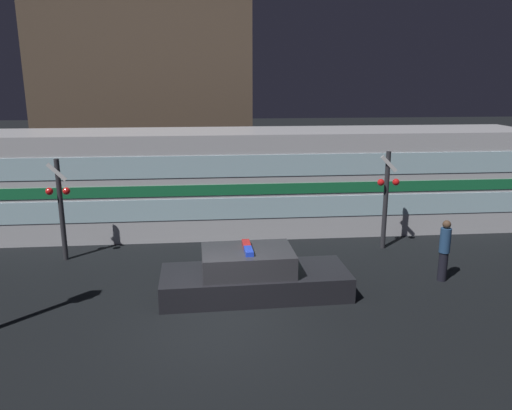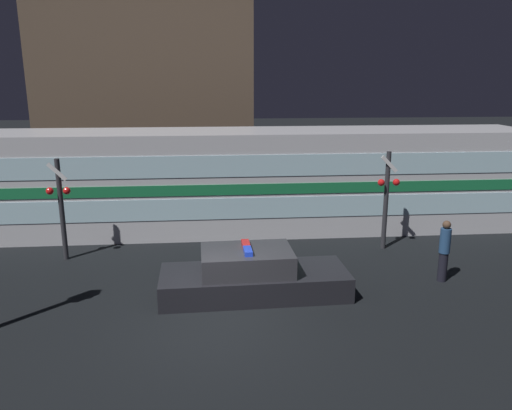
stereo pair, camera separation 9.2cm
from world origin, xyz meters
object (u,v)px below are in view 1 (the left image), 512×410
object	(u,v)px
police_car	(253,276)
crossing_signal_near	(386,196)
pedestrian	(444,250)
train	(257,180)

from	to	relation	value
police_car	crossing_signal_near	bearing A→B (deg)	32.97
police_car	pedestrian	distance (m)	5.41
train	pedestrian	bearing A→B (deg)	-49.74
train	crossing_signal_near	distance (m)	4.84
police_car	crossing_signal_near	xyz separation A→B (m)	(4.66, 3.23, 1.31)
train	police_car	bearing A→B (deg)	-96.43
police_car	crossing_signal_near	distance (m)	5.81
pedestrian	crossing_signal_near	xyz separation A→B (m)	(-0.72, 2.80, 0.90)
train	pedestrian	distance (m)	7.34
train	pedestrian	size ratio (longest dim) A/B	11.44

